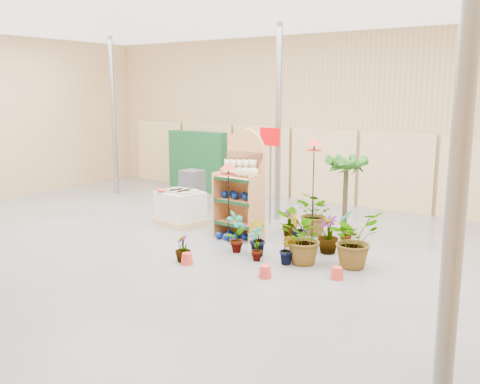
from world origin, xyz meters
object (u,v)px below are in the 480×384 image
object	(u,v)px
display_shelf	(243,188)
bird_table_front	(228,168)
pallet_stack	(180,207)
potted_plant_2	(303,238)

from	to	relation	value
display_shelf	bird_table_front	bearing A→B (deg)	-79.72
display_shelf	pallet_stack	size ratio (longest dim) A/B	1.84
display_shelf	bird_table_front	distance (m)	0.79
bird_table_front	potted_plant_2	bearing A→B (deg)	-10.76
potted_plant_2	bird_table_front	bearing A→B (deg)	169.24
pallet_stack	bird_table_front	bearing A→B (deg)	-7.80
pallet_stack	potted_plant_2	size ratio (longest dim) A/B	1.26
bird_table_front	potted_plant_2	xyz separation A→B (m)	(1.85, -0.35, -1.03)
pallet_stack	potted_plant_2	bearing A→B (deg)	-3.60
display_shelf	bird_table_front	xyz separation A→B (m)	(0.07, -0.61, 0.49)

